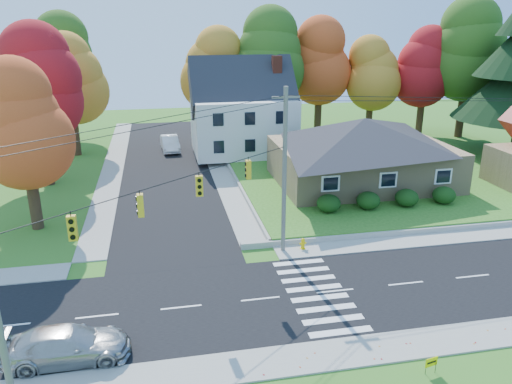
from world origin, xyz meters
TOP-DOWN VIEW (x-y plane):
  - ground at (0.00, 0.00)m, footprint 120.00×120.00m
  - road_main at (0.00, 0.00)m, footprint 90.00×8.00m
  - road_cross at (-8.00, 26.00)m, footprint 8.00×44.00m
  - sidewalk_north at (0.00, 5.00)m, footprint 90.00×2.00m
  - sidewalk_south at (0.00, -5.00)m, footprint 90.00×2.00m
  - lawn at (13.00, 21.00)m, footprint 30.00×30.00m
  - ranch_house at (8.00, 16.00)m, footprint 14.60×10.60m
  - colonial_house at (0.04, 28.00)m, footprint 10.40×8.40m
  - hedge_row at (7.50, 9.80)m, footprint 10.70×1.70m
  - traffic_infrastructure at (-0.15, 1.35)m, footprint 38.10×10.66m
  - tree_lot_0 at (-2.00, 34.00)m, footprint 6.72×6.72m
  - tree_lot_1 at (4.00, 33.00)m, footprint 7.84×7.84m
  - tree_lot_2 at (10.00, 34.00)m, footprint 7.28×7.28m
  - tree_lot_3 at (16.00, 33.00)m, footprint 6.16×6.16m
  - tree_lot_4 at (22.00, 32.00)m, footprint 6.72×6.72m
  - tree_lot_5 at (26.00, 30.00)m, footprint 8.40×8.40m
  - tree_west_0 at (-17.00, 12.00)m, footprint 6.16×6.16m
  - tree_west_1 at (-18.00, 22.00)m, footprint 7.28×7.28m
  - tree_west_2 at (-17.00, 32.00)m, footprint 6.72×6.72m
  - tree_west_3 at (-19.00, 40.00)m, footprint 7.84×7.84m
  - silver_sedan at (-12.80, -3.14)m, footprint 5.08×2.07m
  - white_car at (-7.35, 31.74)m, footprint 2.06×5.04m
  - fire_hydrant at (-0.25, 5.15)m, footprint 0.44×0.34m
  - yard_sign at (1.54, -6.84)m, footprint 0.58×0.15m

SIDE VIEW (x-z plane):
  - ground at x=0.00m, z-range 0.00..0.00m
  - road_main at x=0.00m, z-range 0.00..0.02m
  - road_cross at x=-8.00m, z-range 0.00..0.02m
  - sidewalk_north at x=0.00m, z-range 0.00..0.08m
  - sidewalk_south at x=0.00m, z-range 0.00..0.08m
  - lawn at x=13.00m, z-range 0.00..0.50m
  - fire_hydrant at x=-0.25m, z-range -0.02..0.76m
  - yard_sign at x=1.54m, z-range 0.16..0.89m
  - silver_sedan at x=-12.80m, z-range 0.02..1.49m
  - white_car at x=-7.35m, z-range 0.02..1.65m
  - hedge_row at x=7.50m, z-range 0.50..1.77m
  - ranch_house at x=8.00m, z-range 0.57..5.97m
  - colonial_house at x=0.04m, z-range -0.22..9.38m
  - traffic_infrastructure at x=-0.15m, z-range 0.15..10.15m
  - tree_west_0 at x=-17.00m, z-range 1.42..12.89m
  - tree_lot_3 at x=16.00m, z-range 1.92..13.39m
  - tree_west_2 at x=-17.00m, z-range 1.55..14.06m
  - tree_lot_0 at x=-2.00m, z-range 2.05..14.56m
  - tree_lot_4 at x=22.00m, z-range 2.05..14.56m
  - tree_west_1 at x=-18.00m, z-range 1.68..15.24m
  - tree_lot_2 at x=10.00m, z-range 2.18..15.74m
  - tree_west_3 at x=-19.00m, z-range 1.81..16.41m
  - tree_lot_1 at x=4.00m, z-range 2.31..16.91m
  - tree_lot_5 at x=26.00m, z-range 2.45..18.09m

